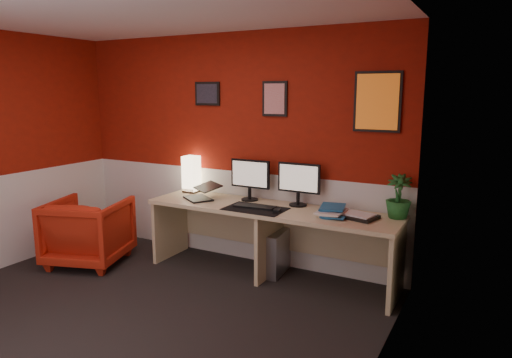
# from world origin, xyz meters

# --- Properties ---
(ground) EXTENTS (4.00, 3.50, 0.01)m
(ground) POSITION_xyz_m (0.00, 0.00, 0.00)
(ground) COLOR black
(ground) RESTS_ON ground
(ceiling) EXTENTS (4.00, 3.50, 0.01)m
(ceiling) POSITION_xyz_m (0.00, 0.00, 2.50)
(ceiling) COLOR white
(ceiling) RESTS_ON ground
(wall_back) EXTENTS (4.00, 0.01, 2.50)m
(wall_back) POSITION_xyz_m (0.00, 1.75, 1.25)
(wall_back) COLOR maroon
(wall_back) RESTS_ON ground
(wall_right) EXTENTS (0.01, 3.50, 2.50)m
(wall_right) POSITION_xyz_m (2.00, 0.00, 1.25)
(wall_right) COLOR maroon
(wall_right) RESTS_ON ground
(wainscot_back) EXTENTS (4.00, 0.01, 1.00)m
(wainscot_back) POSITION_xyz_m (0.00, 1.75, 0.50)
(wainscot_back) COLOR silver
(wainscot_back) RESTS_ON ground
(wainscot_right) EXTENTS (0.01, 3.50, 1.00)m
(wainscot_right) POSITION_xyz_m (2.00, 0.00, 0.50)
(wainscot_right) COLOR silver
(wainscot_right) RESTS_ON ground
(desk) EXTENTS (2.60, 0.65, 0.73)m
(desk) POSITION_xyz_m (0.65, 1.41, 0.36)
(desk) COLOR #CEBB84
(desk) RESTS_ON ground
(shoji_lamp) EXTENTS (0.16, 0.16, 0.40)m
(shoji_lamp) POSITION_xyz_m (-0.47, 1.63, 0.93)
(shoji_lamp) COLOR #FFE5B2
(shoji_lamp) RESTS_ON desk
(laptop) EXTENTS (0.40, 0.37, 0.22)m
(laptop) POSITION_xyz_m (-0.19, 1.35, 0.84)
(laptop) COLOR black
(laptop) RESTS_ON desk
(monitor_left) EXTENTS (0.45, 0.06, 0.58)m
(monitor_left) POSITION_xyz_m (0.32, 1.59, 1.02)
(monitor_left) COLOR black
(monitor_left) RESTS_ON desk
(monitor_right) EXTENTS (0.45, 0.06, 0.58)m
(monitor_right) POSITION_xyz_m (0.87, 1.61, 1.02)
(monitor_right) COLOR black
(monitor_right) RESTS_ON desk
(desk_mat) EXTENTS (0.60, 0.38, 0.01)m
(desk_mat) POSITION_xyz_m (0.55, 1.28, 0.73)
(desk_mat) COLOR black
(desk_mat) RESTS_ON desk
(keyboard) EXTENTS (0.43, 0.18, 0.02)m
(keyboard) POSITION_xyz_m (0.52, 1.32, 0.74)
(keyboard) COLOR black
(keyboard) RESTS_ON desk_mat
(mouse) EXTENTS (0.08, 0.11, 0.03)m
(mouse) POSITION_xyz_m (0.80, 1.25, 0.75)
(mouse) COLOR black
(mouse) RESTS_ON desk_mat
(book_bottom) EXTENTS (0.25, 0.32, 0.03)m
(book_bottom) POSITION_xyz_m (1.22, 1.39, 0.74)
(book_bottom) COLOR #216298
(book_bottom) RESTS_ON desk
(book_middle) EXTENTS (0.25, 0.33, 0.02)m
(book_middle) POSITION_xyz_m (1.18, 1.40, 0.77)
(book_middle) COLOR silver
(book_middle) RESTS_ON book_bottom
(book_top) EXTENTS (0.29, 0.35, 0.03)m
(book_top) POSITION_xyz_m (1.18, 1.43, 0.79)
(book_top) COLOR #216298
(book_top) RESTS_ON book_middle
(zen_tray) EXTENTS (0.40, 0.33, 0.03)m
(zen_tray) POSITION_xyz_m (1.53, 1.44, 0.74)
(zen_tray) COLOR black
(zen_tray) RESTS_ON desk
(potted_plant) EXTENTS (0.27, 0.27, 0.40)m
(potted_plant) POSITION_xyz_m (1.86, 1.61, 0.93)
(potted_plant) COLOR #19591E
(potted_plant) RESTS_ON desk
(pc_tower) EXTENTS (0.24, 0.47, 0.45)m
(pc_tower) POSITION_xyz_m (0.66, 1.52, 0.23)
(pc_tower) COLOR #99999E
(pc_tower) RESTS_ON ground
(armchair) EXTENTS (0.98, 1.00, 0.72)m
(armchair) POSITION_xyz_m (-1.28, 0.81, 0.36)
(armchair) COLOR #B4200C
(armchair) RESTS_ON ground
(art_left) EXTENTS (0.32, 0.02, 0.26)m
(art_left) POSITION_xyz_m (-0.30, 1.74, 1.85)
(art_left) COLOR black
(art_left) RESTS_ON wall_back
(art_center) EXTENTS (0.28, 0.02, 0.36)m
(art_center) POSITION_xyz_m (0.54, 1.74, 1.80)
(art_center) COLOR red
(art_center) RESTS_ON wall_back
(art_right) EXTENTS (0.44, 0.02, 0.56)m
(art_right) POSITION_xyz_m (1.60, 1.74, 1.78)
(art_right) COLOR orange
(art_right) RESTS_ON wall_back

